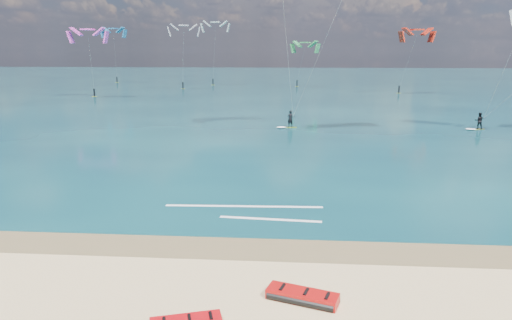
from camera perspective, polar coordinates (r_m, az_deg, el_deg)
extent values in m
plane|color=tan|center=(55.39, -0.56, 5.20)|extent=(320.00, 320.00, 0.00)
cube|color=brown|center=(19.89, -9.50, -10.54)|extent=(320.00, 2.40, 0.01)
cube|color=#0B323F|center=(118.97, 2.01, 9.69)|extent=(320.00, 200.00, 0.04)
cube|color=#9BC717|center=(48.80, 4.27, 4.10)|extent=(1.39, 0.54, 0.06)
imported|color=black|center=(48.66, 4.29, 5.17)|extent=(0.79, 0.72, 1.80)
cylinder|color=black|center=(48.32, 4.65, 5.42)|extent=(0.55, 0.09, 0.04)
cube|color=#B5BE1C|center=(52.89, 26.01, 3.50)|extent=(1.41, 0.84, 0.06)
imported|color=black|center=(52.76, 26.11, 4.43)|extent=(0.95, 0.80, 1.71)
cylinder|color=black|center=(52.56, 26.56, 4.68)|extent=(0.53, 0.22, 0.04)
cube|color=white|center=(22.42, 1.80, -7.41)|extent=(5.01, 0.60, 0.01)
cube|color=white|center=(24.20, -1.53, -5.79)|extent=(8.32, 0.54, 0.01)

